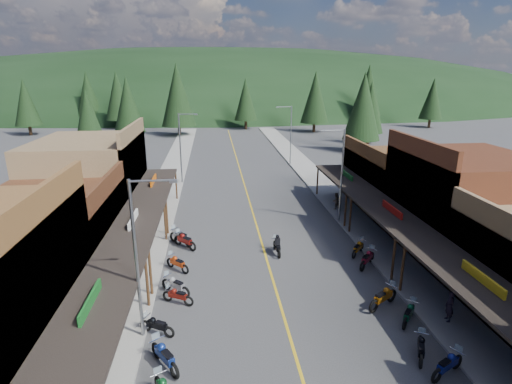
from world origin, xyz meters
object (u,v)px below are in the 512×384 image
object	(u,v)px
pine_4	(315,97)
bike_east_5	(409,313)
bike_west_5	(157,325)
bike_west_10	(181,236)
shop_west_3	(93,180)
pine_5	(368,90)
pine_1	(118,96)
pine_2	(177,95)
shop_east_3	(399,182)
streetlight_0	(139,254)
bike_east_3	(448,364)
bike_east_4	(421,347)
rider_on_bike	(277,246)
streetlight_1	(182,145)
shop_east_2	(462,204)
bike_east_7	(367,258)
pedestrian_east_a	(450,306)
streetlight_2	(340,172)
bike_west_8	(177,262)
bike_west_4	(165,355)
streetlight_3	(290,133)
pine_9	(370,107)
pine_0	(26,102)
pine_3	(246,99)
pine_11	(363,106)
pine_7	(88,94)
pine_10	(128,105)
shop_west_2	(53,234)
bike_west_7	(175,284)
bike_west_6	(178,295)
bike_west_9	(185,240)
pine_6	(432,99)
bike_east_6	(383,296)
bike_east_8	(358,247)
pine_8	(88,116)

from	to	relation	value
pine_4	bike_east_5	xyz separation A→B (m)	(-11.70, -66.23, -6.67)
bike_west_5	bike_west_10	bearing A→B (deg)	25.87
shop_west_3	pine_5	bearing A→B (deg)	51.79
pine_1	pine_2	xyz separation A→B (m)	(14.00, -12.00, 0.75)
shop_east_3	streetlight_0	bearing A→B (deg)	-140.12
bike_east_3	bike_east_4	xyz separation A→B (m)	(-0.55, 1.19, -0.04)
streetlight_0	rider_on_bike	bearing A→B (deg)	47.46
streetlight_1	pine_5	distance (m)	64.73
pine_2	shop_east_2	bearing A→B (deg)	-67.10
bike_east_7	pedestrian_east_a	xyz separation A→B (m)	(1.82, -6.43, 0.34)
shop_east_2	streetlight_2	world-z (taller)	shop_east_2
shop_west_3	bike_east_3	size ratio (longest dim) A/B	5.22
streetlight_0	bike_west_8	size ratio (longest dim) A/B	3.95
bike_west_4	bike_west_10	bearing A→B (deg)	57.13
streetlight_3	pine_2	distance (m)	32.92
shop_west_3	pine_9	distance (m)	50.71
streetlight_0	pine_0	bearing A→B (deg)	115.92
pine_3	pine_4	xyz separation A→B (m)	(14.00, -6.00, 0.75)
streetlight_1	bike_west_10	world-z (taller)	streetlight_1
pine_11	bike_east_3	distance (m)	50.40
bike_east_3	shop_west_3	bearing A→B (deg)	-164.52
pine_7	bike_west_5	distance (m)	85.99
streetlight_2	bike_east_7	bearing A→B (deg)	-93.44
pine_10	bike_east_3	size ratio (longest dim) A/B	5.55
shop_west_2	rider_on_bike	bearing A→B (deg)	3.10
bike_west_7	bike_west_4	bearing A→B (deg)	-138.77
bike_west_6	shop_west_3	bearing A→B (deg)	57.08
pine_0	bike_east_4	bearing A→B (deg)	-57.23
shop_east_3	streetlight_2	distance (m)	7.80
shop_west_3	bike_west_9	bearing A→B (deg)	-41.44
pine_3	bike_west_4	world-z (taller)	pine_3
pine_1	bike_west_10	xyz separation A→B (m)	(17.95, -65.15, -6.57)
shop_east_3	bike_west_7	world-z (taller)	shop_east_3
pine_6	bike_west_5	size ratio (longest dim) A/B	5.76
bike_west_7	bike_west_10	size ratio (longest dim) A/B	0.92
pine_3	bike_west_8	bearing A→B (deg)	-98.69
pine_3	bike_east_4	size ratio (longest dim) A/B	5.67
bike_west_10	bike_east_7	world-z (taller)	bike_west_10
bike_west_5	pine_9	bearing A→B (deg)	-2.89
pine_7	bike_west_8	distance (m)	79.92
streetlight_2	bike_east_6	world-z (taller)	streetlight_2
bike_west_8	bike_west_9	size ratio (longest dim) A/B	0.89
bike_west_7	bike_east_5	world-z (taller)	bike_west_7
bike_west_6	bike_east_6	bearing A→B (deg)	-70.07
shop_east_2	bike_east_4	xyz separation A→B (m)	(-8.20, -10.52, -2.97)
pine_0	pine_11	world-z (taller)	pine_11
streetlight_0	bike_west_5	size ratio (longest dim) A/B	4.19
bike_east_7	shop_east_2	bearing A→B (deg)	56.22
bike_east_8	bike_west_7	bearing A→B (deg)	-121.59
pine_8	streetlight_3	bearing A→B (deg)	-19.05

